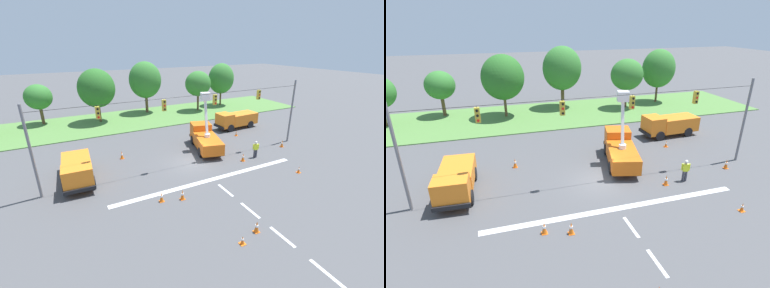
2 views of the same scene
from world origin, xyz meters
TOP-DOWN VIEW (x-y plane):
  - ground_plane at (0.00, 0.00)m, footprint 200.00×200.00m
  - grass_verge at (0.00, 18.00)m, footprint 56.00×12.00m
  - lane_markings at (0.00, -5.29)m, footprint 17.60×15.25m
  - signal_gantry at (-0.05, -0.00)m, footprint 26.20×0.33m
  - tree_west at (-13.02, 21.34)m, footprint 3.61×3.57m
  - tree_centre at (-5.49, 18.78)m, footprint 5.18×5.07m
  - tree_east at (2.49, 21.01)m, footprint 5.27×4.52m
  - tree_far_east at (10.77, 18.19)m, footprint 4.50×3.85m
  - tree_east_end at (16.53, 19.83)m, footprint 4.83×4.28m
  - utility_truck_bucket_lift at (2.98, 2.57)m, footprint 3.91×6.87m
  - utility_truck_support_near at (-10.21, 1.20)m, footprint 2.62×6.13m
  - utility_truck_support_far at (10.62, 7.09)m, footprint 6.13×2.51m
  - road_worker at (6.37, -1.90)m, footprint 0.62×0.36m
  - traffic_cone_foreground_left at (10.97, -1.10)m, footprint 0.36×0.36m
  - traffic_cone_mid_left at (7.60, -6.40)m, footprint 0.36×0.36m
  - traffic_cone_mid_right at (4.70, -2.04)m, footprint 0.36×0.36m
  - traffic_cone_near_bucket at (-5.86, 4.15)m, footprint 0.36×0.36m
  - traffic_cone_lane_edge_a at (-5.10, -4.87)m, footprint 0.36×0.36m
  - traffic_cone_far_left at (-3.61, -5.34)m, footprint 0.36×0.36m
  - traffic_cone_far_right at (8.69, 4.35)m, footprint 0.36×0.36m

SIDE VIEW (x-z plane):
  - ground_plane at x=0.00m, z-range 0.00..0.00m
  - lane_markings at x=0.00m, z-range 0.00..0.01m
  - grass_verge at x=0.00m, z-range 0.00..0.10m
  - traffic_cone_mid_left at x=7.60m, z-range -0.01..0.61m
  - traffic_cone_far_right at x=8.69m, z-range -0.01..0.63m
  - traffic_cone_lane_edge_a at x=-5.10m, z-range 0.00..0.78m
  - traffic_cone_far_left at x=-3.61m, z-range 0.00..0.80m
  - traffic_cone_mid_right at x=4.70m, z-range 0.00..0.81m
  - traffic_cone_near_bucket at x=-5.86m, z-range 0.00..0.82m
  - traffic_cone_foreground_left at x=10.97m, z-range 0.00..0.82m
  - road_worker at x=6.37m, z-range 0.11..1.88m
  - utility_truck_support_near at x=-10.21m, z-range 0.05..2.23m
  - utility_truck_support_far at x=10.62m, z-range 0.11..2.38m
  - utility_truck_bucket_lift at x=2.98m, z-range -1.75..4.44m
  - tree_west at x=-13.02m, z-range 1.11..6.86m
  - signal_gantry at x=-0.05m, z-range 0.98..8.18m
  - tree_far_east at x=10.77m, z-range 1.27..7.99m
  - tree_east_end at x=16.53m, z-range 1.12..8.80m
  - tree_centre at x=-5.49m, z-range 1.13..8.88m
  - tree_east at x=2.49m, z-range 1.24..9.58m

